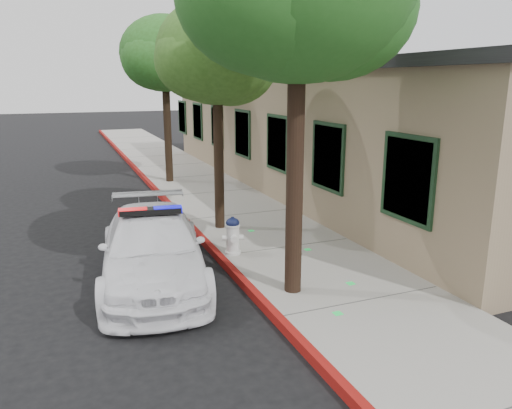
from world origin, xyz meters
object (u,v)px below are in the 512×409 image
at_px(street_tree_far, 166,58).
at_px(clapboard_building, 343,128).
at_px(police_car, 153,248).
at_px(fire_hydrant, 233,235).
at_px(street_tree_mid, 217,58).

bearing_deg(street_tree_far, clapboard_building, -22.10).
distance_m(police_car, fire_hydrant, 1.88).
relative_size(clapboard_building, police_car, 4.30).
bearing_deg(street_tree_far, police_car, -104.38).
height_order(fire_hydrant, street_tree_mid, street_tree_mid).
bearing_deg(police_car, street_tree_far, 83.95).
distance_m(clapboard_building, street_tree_mid, 7.48).
height_order(street_tree_mid, street_tree_far, street_tree_far).
height_order(clapboard_building, fire_hydrant, clapboard_building).
height_order(fire_hydrant, street_tree_far, street_tree_far).
xyz_separation_m(police_car, fire_hydrant, (1.80, 0.53, -0.12)).
relative_size(police_car, street_tree_far, 0.83).
bearing_deg(fire_hydrant, clapboard_building, 57.44).
distance_m(police_car, street_tree_far, 9.96).
distance_m(fire_hydrant, street_tree_mid, 4.26).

